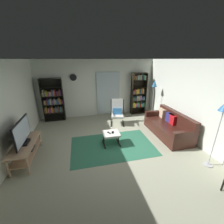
% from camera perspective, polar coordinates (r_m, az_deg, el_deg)
% --- Properties ---
extents(ground_plane, '(7.02, 7.02, 0.00)m').
position_cam_1_polar(ground_plane, '(4.57, -0.22, -14.14)').
color(ground_plane, '#A5A68D').
extents(wall_back, '(5.60, 0.06, 2.60)m').
position_cam_1_polar(wall_back, '(6.74, -5.84, 9.29)').
color(wall_back, silver).
rests_on(wall_back, ground).
extents(wall_left, '(0.06, 6.00, 2.60)m').
position_cam_1_polar(wall_left, '(4.31, -37.92, -1.49)').
color(wall_left, silver).
rests_on(wall_left, ground).
extents(wall_right, '(0.06, 6.00, 2.60)m').
position_cam_1_polar(wall_right, '(5.25, 29.87, 3.46)').
color(wall_right, silver).
rests_on(wall_right, ground).
extents(glass_door_panel, '(1.10, 0.01, 2.00)m').
position_cam_1_polar(glass_door_panel, '(6.81, -1.52, 7.35)').
color(glass_door_panel, silver).
extents(area_rug, '(2.57, 1.64, 0.01)m').
position_cam_1_polar(area_rug, '(4.65, 0.23, -13.33)').
color(area_rug, '#2F7053').
rests_on(area_rug, ground).
extents(tv_stand, '(0.51, 1.36, 0.50)m').
position_cam_1_polar(tv_stand, '(4.58, -31.14, -12.37)').
color(tv_stand, tan).
rests_on(tv_stand, ground).
extents(television, '(0.20, 1.04, 0.66)m').
position_cam_1_polar(television, '(4.35, -32.33, -7.01)').
color(television, black).
rests_on(television, tv_stand).
extents(bookshelf_near_tv, '(0.87, 0.30, 1.86)m').
position_cam_1_polar(bookshelf_near_tv, '(6.68, -22.55, 4.16)').
color(bookshelf_near_tv, black).
rests_on(bookshelf_near_tv, ground).
extents(bookshelf_near_sofa, '(0.71, 0.30, 2.00)m').
position_cam_1_polar(bookshelf_near_sofa, '(7.12, 10.44, 7.29)').
color(bookshelf_near_sofa, black).
rests_on(bookshelf_near_sofa, ground).
extents(leather_sofa, '(0.84, 1.94, 0.84)m').
position_cam_1_polar(leather_sofa, '(5.55, 21.63, -5.38)').
color(leather_sofa, '#381A13').
rests_on(leather_sofa, ground).
extents(lounge_armchair, '(0.70, 0.76, 1.02)m').
position_cam_1_polar(lounge_armchair, '(6.00, 2.15, 0.37)').
color(lounge_armchair, black).
rests_on(lounge_armchair, ground).
extents(ottoman, '(0.52, 0.48, 0.40)m').
position_cam_1_polar(ottoman, '(4.58, -0.35, -9.12)').
color(ottoman, white).
rests_on(ottoman, ground).
extents(tv_remote, '(0.11, 0.14, 0.02)m').
position_cam_1_polar(tv_remote, '(4.53, -1.23, -8.34)').
color(tv_remote, black).
rests_on(tv_remote, ottoman).
extents(cell_phone, '(0.10, 0.15, 0.01)m').
position_cam_1_polar(cell_phone, '(4.56, 0.30, -8.18)').
color(cell_phone, black).
rests_on(cell_phone, ottoman).
extents(floor_lamp_by_sofa, '(0.23, 0.23, 1.72)m').
position_cam_1_polar(floor_lamp_by_sofa, '(4.07, 37.99, -0.50)').
color(floor_lamp_by_sofa, '#A5A5AD').
rests_on(floor_lamp_by_sofa, ground).
extents(floor_lamp_by_shelf, '(0.22, 0.22, 1.75)m').
position_cam_1_polar(floor_lamp_by_shelf, '(6.41, 16.55, 9.45)').
color(floor_lamp_by_shelf, '#A5A5AD').
rests_on(floor_lamp_by_shelf, ground).
extents(wall_clock, '(0.29, 0.03, 0.29)m').
position_cam_1_polar(wall_clock, '(6.53, -15.29, 13.23)').
color(wall_clock, silver).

